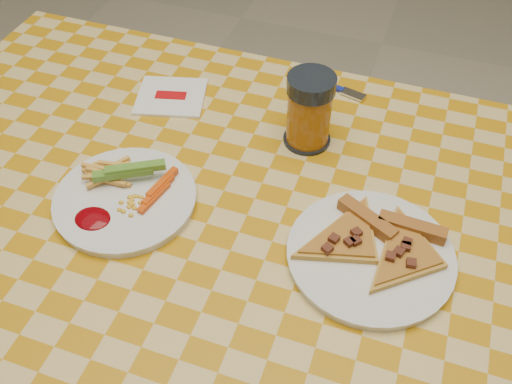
{
  "coord_description": "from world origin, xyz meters",
  "views": [
    {
      "loc": [
        0.2,
        -0.48,
        1.41
      ],
      "look_at": [
        0.0,
        0.07,
        0.78
      ],
      "focal_mm": 40.0,
      "sensor_mm": 36.0,
      "label": 1
    }
  ],
  "objects_px": {
    "plate_left": "(125,200)",
    "drink_glass": "(309,111)",
    "table": "(240,262)",
    "plate_right": "(370,256)"
  },
  "relations": [
    {
      "from": "plate_left",
      "to": "drink_glass",
      "type": "bearing_deg",
      "value": 45.78
    },
    {
      "from": "table",
      "to": "drink_glass",
      "type": "height_order",
      "value": "drink_glass"
    },
    {
      "from": "plate_left",
      "to": "plate_right",
      "type": "bearing_deg",
      "value": 2.8
    },
    {
      "from": "plate_left",
      "to": "plate_right",
      "type": "height_order",
      "value": "same"
    },
    {
      "from": "plate_right",
      "to": "drink_glass",
      "type": "bearing_deg",
      "value": 125.64
    },
    {
      "from": "plate_left",
      "to": "drink_glass",
      "type": "height_order",
      "value": "drink_glass"
    },
    {
      "from": "table",
      "to": "drink_glass",
      "type": "xyz_separation_m",
      "value": [
        0.04,
        0.23,
        0.14
      ]
    },
    {
      "from": "table",
      "to": "drink_glass",
      "type": "bearing_deg",
      "value": 80.19
    },
    {
      "from": "drink_glass",
      "to": "plate_right",
      "type": "bearing_deg",
      "value": -54.36
    },
    {
      "from": "plate_right",
      "to": "plate_left",
      "type": "bearing_deg",
      "value": -177.2
    }
  ]
}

